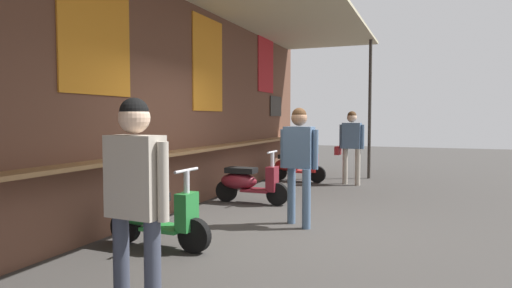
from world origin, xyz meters
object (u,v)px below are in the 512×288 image
Objects in this scene: scooter_green at (153,215)px; shopper_with_handbag at (351,140)px; scooter_maroon at (247,182)px; scooter_red at (295,165)px; shopper_browsing at (299,153)px; shopper_passing at (135,188)px.

shopper_with_handbag is at bearing 79.73° from scooter_green.
scooter_green is at bearing -90.12° from scooter_maroon.
scooter_maroon is (2.96, 0.00, 0.00)m from scooter_green.
scooter_red is (6.01, -0.00, 0.00)m from scooter_green.
scooter_maroon is at bearing 52.19° from shopper_browsing.
scooter_maroon is 3.05m from scooter_red.
scooter_red is at bearing 92.73° from scooter_green.
scooter_maroon is at bearing 92.73° from scooter_green.
shopper_browsing is at bearing 4.33° from shopper_with_handbag.
shopper_browsing reaches higher than scooter_green.
scooter_maroon is 3.36m from shopper_with_handbag.
scooter_green is at bearing -8.27° from shopper_with_handbag.
scooter_red is at bearing 23.62° from shopper_browsing.
shopper_browsing is at bearing -44.43° from scooter_maroon.
scooter_green and scooter_maroon have the same top height.
scooter_green is 2.96m from scooter_maroon.
scooter_green is 0.83× the size of shopper_passing.
scooter_maroon is 0.82× the size of shopper_browsing.
scooter_green is 1.00× the size of scooter_red.
shopper_browsing is at bearing 53.61° from scooter_green.
shopper_browsing is at bearing -68.30° from scooter_red.
scooter_green is 0.83× the size of shopper_browsing.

